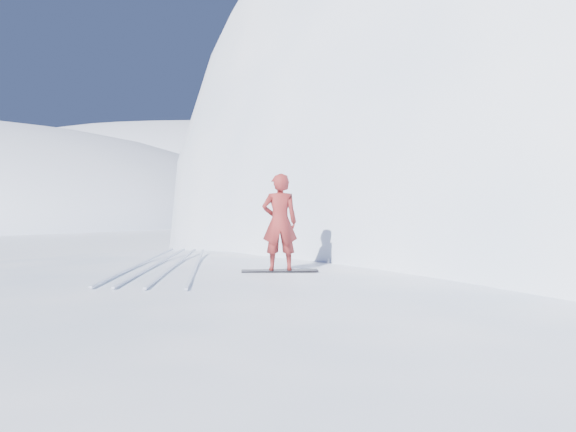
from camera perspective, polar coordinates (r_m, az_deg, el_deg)
name	(u,v)px	position (r m, az deg, el deg)	size (l,w,h in m)	color
near_ridge	(241,391)	(12.01, -4.77, -17.26)	(36.00, 28.00, 4.80)	white
peak_shoulder	(516,274)	(28.86, 22.17, -5.51)	(28.00, 24.00, 18.00)	white
far_ridge_c	(184,205)	(125.87, -10.48, 1.06)	(140.00, 90.00, 36.00)	white
wind_bumps	(151,402)	(11.72, -13.70, -17.87)	(16.00, 14.40, 1.00)	white
snowboard	(280,271)	(11.71, -0.85, -5.57)	(1.59, 0.30, 0.03)	black
snowboarder	(280,222)	(11.60, -0.85, -0.62)	(0.73, 0.48, 2.00)	maroon
board_tracks	(167,264)	(13.01, -12.17, -4.75)	(2.63, 5.95, 0.04)	silver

